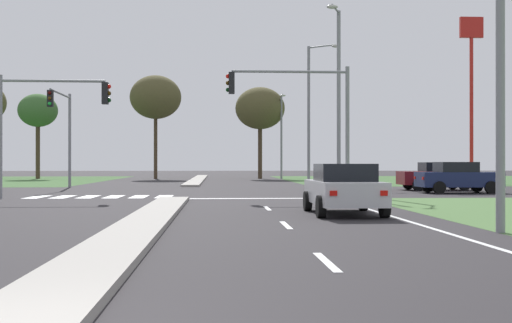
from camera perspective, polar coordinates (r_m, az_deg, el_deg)
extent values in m
plane|color=#282628|center=(35.36, -6.32, -2.66)|extent=(200.00, 200.00, 0.00)
cube|color=#385B2D|center=(64.32, 18.24, -1.53)|extent=(35.00, 35.00, 0.01)
cube|color=gray|center=(16.44, -9.72, -5.29)|extent=(1.20, 22.00, 0.14)
cube|color=gray|center=(60.32, -5.10, -1.56)|extent=(1.20, 36.00, 0.14)
cube|color=silver|center=(10.27, 6.21, -8.75)|extent=(0.14, 2.00, 0.01)
cube|color=silver|center=(16.18, 2.65, -5.61)|extent=(0.14, 2.00, 0.01)
cube|color=silver|center=(22.13, 1.01, -4.14)|extent=(0.14, 2.00, 0.01)
cube|color=silver|center=(18.06, 12.89, -5.03)|extent=(0.14, 24.00, 0.01)
cube|color=silver|center=(28.39, 0.65, -3.26)|extent=(6.40, 0.50, 0.01)
cube|color=silver|center=(31.22, -18.65, -2.97)|extent=(0.70, 2.80, 0.01)
cube|color=silver|center=(30.93, -16.59, -3.00)|extent=(0.70, 2.80, 0.01)
cube|color=silver|center=(30.69, -14.50, -3.02)|extent=(0.70, 2.80, 0.01)
cube|color=silver|center=(30.49, -12.37, -3.05)|extent=(0.70, 2.80, 0.01)
cube|color=silver|center=(30.33, -10.23, -3.06)|extent=(0.70, 2.80, 0.01)
cube|color=silver|center=(30.22, -8.06, -3.07)|extent=(0.70, 2.80, 0.01)
cube|color=maroon|center=(38.75, 15.50, -1.40)|extent=(4.16, 1.86, 0.76)
cube|color=black|center=(38.79, 15.71, -0.45)|extent=(1.91, 1.63, 0.52)
cube|color=red|center=(38.83, 18.77, -1.28)|extent=(0.04, 0.20, 0.14)
cube|color=red|center=(40.14, 18.01, -1.25)|extent=(0.04, 0.20, 0.14)
cylinder|color=black|center=(37.47, 14.04, -2.02)|extent=(0.64, 0.22, 0.64)
cylinder|color=black|center=(39.24, 13.22, -1.94)|extent=(0.64, 0.22, 0.64)
cylinder|color=black|center=(38.35, 17.83, -1.98)|extent=(0.64, 0.22, 0.64)
cylinder|color=black|center=(40.08, 16.87, -1.90)|extent=(0.64, 0.22, 0.64)
cube|color=#B7B7BC|center=(19.82, 7.69, -2.69)|extent=(1.82, 4.22, 0.69)
cube|color=black|center=(19.66, 7.78, -0.95)|extent=(1.60, 1.94, 0.52)
cube|color=red|center=(17.60, 6.82, -2.79)|extent=(0.20, 0.04, 0.14)
cube|color=red|center=(17.90, 11.18, -2.74)|extent=(0.20, 0.04, 0.14)
cylinder|color=black|center=(21.02, 4.55, -3.49)|extent=(0.22, 0.64, 0.64)
cylinder|color=black|center=(21.35, 9.39, -3.44)|extent=(0.22, 0.64, 0.64)
cylinder|color=black|center=(18.36, 5.72, -3.97)|extent=(0.22, 0.64, 0.64)
cylinder|color=black|center=(18.73, 11.22, -3.89)|extent=(0.22, 0.64, 0.64)
cube|color=#161E47|center=(35.29, 17.36, -1.51)|extent=(4.17, 1.83, 0.77)
cube|color=black|center=(35.22, 17.13, -0.47)|extent=(1.92, 1.61, 0.52)
cube|color=red|center=(35.26, 13.76, -1.39)|extent=(0.04, 0.20, 0.14)
cube|color=red|center=(33.93, 14.45, -1.44)|extent=(0.04, 0.20, 0.14)
cylinder|color=black|center=(36.64, 18.81, -2.06)|extent=(0.64, 0.22, 0.64)
cylinder|color=black|center=(34.95, 19.94, -2.15)|extent=(0.64, 0.22, 0.64)
cylinder|color=black|center=(35.71, 14.84, -2.12)|extent=(0.64, 0.22, 0.64)
cylinder|color=black|center=(33.98, 15.80, -2.21)|extent=(0.64, 0.22, 0.64)
cylinder|color=gray|center=(42.95, -16.04, 1.77)|extent=(0.18, 0.18, 5.97)
cylinder|color=gray|center=(40.80, -16.78, 5.72)|extent=(0.12, 4.80, 0.12)
cube|color=black|center=(38.43, -17.62, 5.30)|extent=(0.32, 0.26, 0.95)
sphere|color=#360503|center=(38.31, -17.67, 5.76)|extent=(0.20, 0.20, 0.20)
sphere|color=#3A2405|center=(38.28, -17.67, 5.32)|extent=(0.20, 0.20, 0.20)
sphere|color=green|center=(38.25, -17.67, 4.87)|extent=(0.20, 0.20, 0.20)
cylinder|color=gray|center=(30.20, -21.54, 2.03)|extent=(0.18, 0.18, 5.38)
cylinder|color=gray|center=(29.78, -17.40, 6.77)|extent=(4.49, 0.12, 0.12)
cube|color=black|center=(29.26, -13.11, 5.85)|extent=(0.26, 0.32, 0.95)
sphere|color=red|center=(29.26, -12.79, 6.44)|extent=(0.20, 0.20, 0.20)
sphere|color=#3A2405|center=(29.23, -12.80, 5.86)|extent=(0.20, 0.20, 0.20)
sphere|color=black|center=(29.20, -12.80, 5.27)|extent=(0.20, 0.20, 0.20)
cylinder|color=gray|center=(29.29, 8.03, 2.57)|extent=(0.18, 0.18, 5.87)
cylinder|color=gray|center=(29.14, 2.99, 7.88)|extent=(5.18, 0.12, 0.12)
cube|color=black|center=(28.90, -2.16, 6.90)|extent=(0.26, 0.32, 0.95)
sphere|color=red|center=(28.94, -2.48, 7.49)|extent=(0.20, 0.20, 0.20)
sphere|color=#3A2405|center=(28.90, -2.48, 6.90)|extent=(0.20, 0.20, 0.20)
sphere|color=black|center=(28.87, -2.48, 6.31)|extent=(0.20, 0.20, 0.20)
cylinder|color=gray|center=(33.94, 7.27, 5.22)|extent=(0.20, 0.20, 9.44)
cylinder|color=gray|center=(33.84, 7.00, 13.17)|extent=(0.72, 1.67, 0.10)
ellipsoid|color=#B2B2A8|center=(32.98, 6.71, 13.34)|extent=(0.56, 0.28, 0.20)
cylinder|color=gray|center=(44.85, 4.65, 4.00)|extent=(0.20, 0.20, 9.60)
cylinder|color=gray|center=(44.92, 5.81, 10.04)|extent=(1.69, 1.37, 0.10)
ellipsoid|color=#B2B2A8|center=(44.41, 7.00, 10.03)|extent=(0.56, 0.28, 0.20)
cylinder|color=gray|center=(63.77, 2.25, 2.13)|extent=(0.20, 0.20, 8.19)
cylinder|color=gray|center=(62.95, 2.30, 5.80)|extent=(0.20, 2.23, 0.10)
ellipsoid|color=#B2B2A8|center=(61.84, 2.35, 5.82)|extent=(0.56, 0.28, 0.20)
cylinder|color=red|center=(53.03, 18.39, 4.27)|extent=(0.28, 0.28, 11.27)
cube|color=red|center=(53.91, 18.39, 11.11)|extent=(1.80, 0.30, 1.60)
torus|color=yellow|center=(53.92, 17.92, 11.11)|extent=(0.96, 0.16, 0.96)
torus|color=yellow|center=(54.21, 18.72, 11.05)|extent=(0.96, 0.16, 0.96)
cylinder|color=#423323|center=(68.31, -18.61, 0.97)|extent=(0.42, 0.42, 5.77)
ellipsoid|color=#38602D|center=(68.50, -18.61, 4.28)|extent=(3.88, 3.88, 3.30)
cylinder|color=#423323|center=(65.52, -8.81, 1.44)|extent=(0.36, 0.36, 6.75)
ellipsoid|color=#4C4728|center=(65.82, -8.81, 5.61)|extent=(5.11, 5.11, 4.35)
cylinder|color=#423323|center=(64.98, 0.36, 0.99)|extent=(0.42, 0.42, 5.71)
ellipsoid|color=#4C4728|center=(65.20, 0.36, 4.70)|extent=(4.96, 4.96, 4.21)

